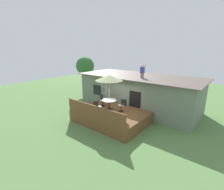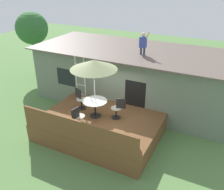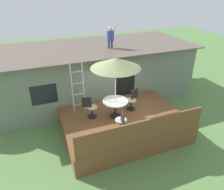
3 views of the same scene
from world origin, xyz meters
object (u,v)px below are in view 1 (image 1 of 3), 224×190
at_px(step_ladder, 104,90).
at_px(person_figure, 142,70).
at_px(patio_chair_near, 97,107).
at_px(backyard_tree, 85,66).
at_px(patio_table, 109,102).
at_px(patio_umbrella, 109,78).
at_px(patio_chair_right, 122,105).
at_px(patio_chair_left, 102,100).

bearing_deg(step_ladder, person_figure, 42.66).
bearing_deg(person_figure, patio_chair_near, -105.65).
xyz_separation_m(person_figure, backyard_tree, (-7.99, 1.20, -0.33)).
relative_size(patio_table, patio_umbrella, 0.41).
height_order(step_ladder, backyard_tree, backyard_tree).
relative_size(patio_chair_right, backyard_tree, 0.22).
xyz_separation_m(patio_chair_left, patio_chair_right, (1.90, -0.04, 0.00)).
bearing_deg(patio_chair_near, patio_umbrella, -0.00).
height_order(step_ladder, patio_chair_left, step_ladder).
bearing_deg(patio_chair_left, patio_chair_right, 17.94).
relative_size(patio_table, patio_chair_near, 1.13).
xyz_separation_m(patio_table, patio_chair_right, (0.93, 0.30, -0.13)).
relative_size(patio_table, patio_chair_left, 1.13).
bearing_deg(patio_chair_right, patio_table, -0.00).
relative_size(patio_umbrella, patio_chair_right, 2.76).
relative_size(patio_chair_near, backyard_tree, 0.22).
bearing_deg(patio_chair_near, patio_chair_right, -29.94).
distance_m(patio_table, patio_chair_right, 0.99).
distance_m(patio_umbrella, person_figure, 3.15).
height_order(step_ladder, patio_chair_near, step_ladder).
relative_size(step_ladder, person_figure, 1.98).
height_order(person_figure, patio_chair_right, person_figure).
height_order(patio_umbrella, person_figure, person_figure).
bearing_deg(patio_umbrella, patio_table, 180.00).
height_order(patio_table, patio_chair_left, patio_chair_left).
bearing_deg(patio_chair_near, patio_chair_left, 39.76).
distance_m(patio_table, step_ladder, 1.67).
height_order(patio_table, patio_chair_near, patio_chair_near).
bearing_deg(patio_table, person_figure, 72.38).
bearing_deg(patio_chair_right, backyard_tree, -43.79).
relative_size(step_ladder, patio_chair_left, 2.39).
bearing_deg(patio_table, patio_chair_near, -99.76).
height_order(patio_umbrella, backyard_tree, backyard_tree).
height_order(patio_umbrella, patio_chair_near, patio_umbrella).
height_order(patio_chair_left, backyard_tree, backyard_tree).
bearing_deg(patio_table, patio_chair_right, 17.76).
distance_m(step_ladder, backyard_tree, 6.73).
bearing_deg(step_ladder, patio_chair_left, -60.69).
bearing_deg(patio_chair_near, step_ladder, 39.56).
height_order(patio_table, patio_umbrella, patio_umbrella).
height_order(person_figure, patio_chair_left, person_figure).
distance_m(patio_umbrella, patio_chair_right, 2.13).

